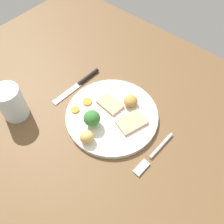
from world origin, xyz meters
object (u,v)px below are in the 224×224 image
Objects in this scene: broccoli_floret at (92,118)px; meat_slice_under at (131,123)px; water_glass at (11,103)px; knife at (81,83)px; roast_potato_left at (131,101)px; meat_slice_main at (110,104)px; fork at (153,155)px; carrot_coin_front at (87,102)px; carrot_coin_back at (75,110)px; dinner_plate at (112,115)px; roast_potato_right at (87,137)px.

meat_slice_under is at bearing -138.87° from broccoli_floret.
knife is at bearing -106.55° from water_glass.
knife is (17.59, 2.94, -2.48)cm from roast_potato_left.
broccoli_floret reaches higher than meat_slice_main.
fork is at bearing 162.54° from meat_slice_under.
meat_slice_under is at bearing -147.13° from water_glass.
meat_slice_main is 13.37cm from knife.
broccoli_floret is (-6.35, 4.45, 2.55)cm from carrot_coin_front.
broccoli_floret reaches higher than fork.
fork is at bearing -171.57° from carrot_coin_back.
meat_slice_under is 21.94cm from knife.
roast_potato_right is at bearing 92.58° from dinner_plate.
carrot_coin_back is at bearing -78.96° from fork.
roast_potato_left is (-4.34, -4.06, 1.13)cm from meat_slice_main.
meat_slice_under reaches higher than carrot_coin_front.
carrot_coin_back is at bearing -1.17° from broccoli_floret.
carrot_coin_back reaches higher than fork.
knife is (7.49, -4.73, -1.19)cm from carrot_coin_front.
meat_slice_main is 10.19cm from carrot_coin_back.
dinner_plate is 10.79× the size of carrot_coin_back.
meat_slice_main is at bearing -85.80° from broccoli_floret.
carrot_coin_front is 20.83cm from water_glass.
roast_potato_left reaches higher than dinner_plate.
dinner_plate is at bearing -146.68° from carrot_coin_back.
broccoli_floret is (-0.59, 8.07, 2.39)cm from meat_slice_main.
water_glass reaches higher than roast_potato_right.
roast_potato_left is 1.68× the size of carrot_coin_back.
carrot_coin_back is (10.74, 11.98, -1.28)cm from roast_potato_left.
carrot_coin_back reaches higher than knife.
carrot_coin_front is (8.27, 1.56, 0.95)cm from dinner_plate.
roast_potato_left is 0.80× the size of broccoli_floret.
knife is (16.24, -13.74, -2.67)cm from roast_potato_right.
dinner_plate is 9.53× the size of carrot_coin_front.
carrot_coin_front is 0.27× the size of water_glass.
meat_slice_under is 2.09× the size of roast_potato_right.
meat_slice_under is 10.47cm from fork.
meat_slice_main is 0.91× the size of meat_slice_under.
meat_slice_main is 27.32cm from water_glass.
fork is at bearing 149.49° from roast_potato_left.
meat_slice_under reaches higher than knife.
knife is (13.84, -9.18, -3.74)cm from broccoli_floret.
fork is (-15.91, 2.18, -0.31)cm from dinner_plate.
meat_slice_main is 6.80cm from carrot_coin_front.
fork is at bearing -151.50° from roast_potato_right.
fork is (-9.90, 3.11, -1.41)cm from meat_slice_under.
dinner_plate is 16.08cm from knife.
roast_potato_left is at bearing 101.92° from knife.
carrot_coin_front is at bearing 32.13° from meat_slice_main.
broccoli_floret reaches higher than knife.
carrot_coin_back is at bearing 33.32° from dinner_plate.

